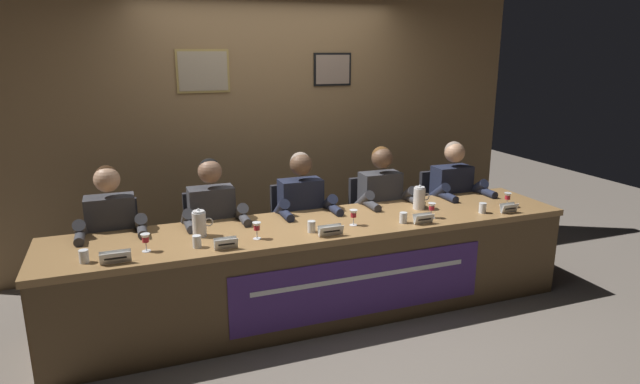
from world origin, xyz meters
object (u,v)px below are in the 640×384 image
at_px(water_cup_center, 311,227).
at_px(panelist_left, 214,223).
at_px(nameplate_far_left, 115,257).
at_px(nameplate_far_right, 509,208).
at_px(water_pitcher_left_side, 199,224).
at_px(water_cup_far_left, 84,257).
at_px(chair_left, 211,247).
at_px(chair_far_left, 116,260).
at_px(panelist_far_right, 456,197).
at_px(nameplate_right, 423,219).
at_px(chair_far_right, 442,218).
at_px(juice_glass_far_right, 508,197).
at_px(water_cup_far_right, 483,208).
at_px(chair_right, 373,227).
at_px(water_cup_right, 403,218).
at_px(nameplate_center, 331,231).
at_px(water_pitcher_right_side, 419,198).
at_px(panelist_center, 304,213).
at_px(water_cup_left, 197,242).
at_px(panelist_far_left, 112,235).
at_px(chair_center, 297,237).
at_px(juice_glass_right, 432,208).
at_px(conference_table, 326,255).
at_px(nameplate_left, 226,243).
at_px(juice_glass_left, 257,227).
at_px(panelist_right, 384,204).
at_px(juice_glass_far_left, 146,239).
at_px(juice_glass_center, 354,215).

bearing_deg(water_cup_center, panelist_left, 137.83).
bearing_deg(nameplate_far_left, nameplate_far_right, 0.09).
bearing_deg(water_pitcher_left_side, nameplate_far_right, -7.42).
distance_m(water_cup_far_left, chair_left, 1.28).
distance_m(chair_far_left, panelist_far_right, 3.06).
bearing_deg(nameplate_right, chair_far_right, 48.82).
relative_size(juice_glass_far_right, water_cup_far_right, 1.46).
height_order(chair_right, water_cup_right, chair_right).
relative_size(nameplate_center, chair_right, 0.20).
relative_size(nameplate_center, water_pitcher_right_side, 0.87).
distance_m(panelist_center, water_pitcher_left_side, 1.00).
xyz_separation_m(water_cup_right, chair_far_right, (0.91, 0.82, -0.35)).
height_order(water_cup_left, nameplate_right, water_cup_left).
bearing_deg(panelist_far_left, water_cup_left, -47.24).
relative_size(nameplate_far_left, chair_center, 0.21).
bearing_deg(water_cup_left, nameplate_right, -3.26).
bearing_deg(nameplate_right, water_cup_far_left, 178.18).
bearing_deg(juice_glass_right, nameplate_center, -173.14).
xyz_separation_m(juice_glass_right, water_cup_right, (-0.28, -0.03, -0.05)).
relative_size(conference_table, nameplate_left, 26.09).
relative_size(juice_glass_left, water_cup_right, 1.46).
xyz_separation_m(panelist_left, panelist_center, (0.76, 0.00, 0.00)).
bearing_deg(water_pitcher_left_side, juice_glass_left, -28.79).
bearing_deg(juice_glass_far_right, chair_far_right, 100.80).
bearing_deg(juice_glass_far_right, panelist_left, 167.39).
bearing_deg(conference_table, panelist_far_left, 161.64).
bearing_deg(panelist_far_right, nameplate_far_left, -167.07).
relative_size(chair_center, panelist_right, 0.73).
height_order(conference_table, nameplate_right, nameplate_right).
height_order(water_cup_center, nameplate_far_right, water_cup_center).
bearing_deg(water_cup_far_right, juice_glass_far_left, 178.51).
height_order(chair_right, nameplate_far_right, chair_right).
height_order(juice_glass_far_left, juice_glass_far_right, same).
bearing_deg(juice_glass_center, water_cup_far_left, -177.66).
distance_m(conference_table, nameplate_far_right, 1.59).
xyz_separation_m(water_cup_left, nameplate_far_right, (2.54, -0.10, 0.00)).
bearing_deg(water_pitcher_right_side, chair_right, 107.43).
xyz_separation_m(conference_table, chair_right, (0.76, 0.71, -0.09)).
height_order(nameplate_far_right, juice_glass_far_right, juice_glass_far_right).
relative_size(nameplate_center, water_pitcher_left_side, 0.87).
relative_size(juice_glass_far_left, chair_far_right, 0.14).
bearing_deg(chair_far_right, panelist_far_right, -90.00).
height_order(panelist_far_right, water_cup_far_right, panelist_far_right).
distance_m(water_cup_far_left, nameplate_far_right, 3.25).
distance_m(juice_glass_far_left, chair_far_right, 2.95).
height_order(chair_left, nameplate_right, chair_left).
bearing_deg(nameplate_far_right, chair_center, 150.37).
bearing_deg(juice_glass_far_left, nameplate_far_left, -142.96).
height_order(nameplate_right, juice_glass_right, juice_glass_right).
bearing_deg(nameplate_left, juice_glass_far_right, 3.49).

